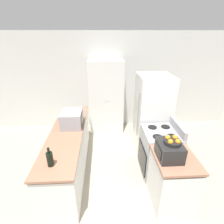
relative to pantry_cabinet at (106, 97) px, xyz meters
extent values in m
cube|color=silver|center=(0.09, 0.32, 0.33)|extent=(7.00, 0.06, 2.60)
cube|color=silver|center=(-0.77, -1.60, -0.56)|extent=(0.58, 2.34, 0.82)
cube|color=#9E6B51|center=(-0.77, -1.60, -0.09)|extent=(0.60, 2.39, 0.04)
cube|color=silver|center=(0.95, -2.44, -0.56)|extent=(0.58, 0.69, 0.82)
cube|color=#9E6B51|center=(0.95, -2.44, -0.09)|extent=(0.60, 0.70, 0.04)
cube|color=silver|center=(0.00, 0.00, 0.00)|extent=(0.90, 0.53, 1.93)
sphere|color=#B2B2B7|center=(-0.04, -0.28, 0.00)|extent=(0.03, 0.03, 0.03)
sphere|color=#B2B2B7|center=(0.04, -0.28, 0.00)|extent=(0.03, 0.03, 0.03)
cube|color=#9E9EA3|center=(0.97, -1.72, -0.52)|extent=(0.64, 0.71, 0.89)
cube|color=black|center=(0.64, -1.72, -0.63)|extent=(0.02, 0.62, 0.49)
cube|color=#9E9EA3|center=(1.26, -1.72, 0.00)|extent=(0.06, 0.67, 0.16)
cylinder|color=black|center=(0.84, -1.89, -0.07)|extent=(0.17, 0.17, 0.01)
cylinder|color=black|center=(0.84, -1.55, -0.07)|extent=(0.17, 0.17, 0.01)
cylinder|color=black|center=(1.10, -1.89, -0.07)|extent=(0.17, 0.17, 0.01)
cylinder|color=black|center=(1.10, -1.55, -0.07)|extent=(0.17, 0.17, 0.01)
cube|color=white|center=(1.00, -0.94, -0.09)|extent=(0.69, 0.77, 1.76)
cylinder|color=gray|center=(0.63, -1.15, 0.00)|extent=(0.02, 0.02, 0.97)
cube|color=#939399|center=(-0.70, -1.38, 0.07)|extent=(0.39, 0.48, 0.30)
cube|color=black|center=(-0.50, -1.42, 0.07)|extent=(0.01, 0.30, 0.21)
cylinder|color=black|center=(-0.82, -2.50, 0.03)|extent=(0.09, 0.09, 0.21)
cylinder|color=black|center=(-0.82, -2.50, 0.17)|extent=(0.03, 0.03, 0.08)
cube|color=black|center=(0.84, -2.42, 0.05)|extent=(0.32, 0.39, 0.25)
cube|color=black|center=(0.68, -2.42, 0.05)|extent=(0.01, 0.27, 0.15)
cylinder|color=black|center=(0.86, -2.43, 0.20)|extent=(0.24, 0.24, 0.05)
sphere|color=orange|center=(0.91, -2.38, 0.24)|extent=(0.07, 0.07, 0.07)
sphere|color=orange|center=(0.81, -2.38, 0.24)|extent=(0.07, 0.07, 0.07)
sphere|color=orange|center=(0.81, -2.48, 0.24)|extent=(0.07, 0.07, 0.07)
sphere|color=orange|center=(0.91, -2.48, 0.24)|extent=(0.07, 0.07, 0.07)
camera|label=1|loc=(-0.09, -4.42, 1.58)|focal=28.00mm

